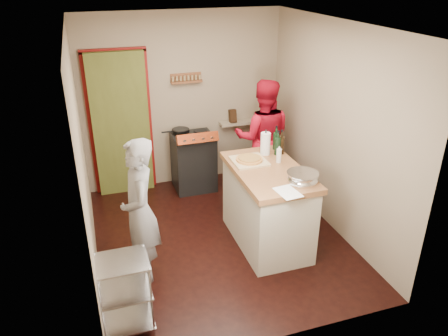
{
  "coord_description": "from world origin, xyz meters",
  "views": [
    {
      "loc": [
        -1.38,
        -4.46,
        3.17
      ],
      "look_at": [
        0.07,
        0.0,
        0.96
      ],
      "focal_mm": 35.0,
      "sensor_mm": 36.0,
      "label": 1
    }
  ],
  "objects_px": {
    "wire_shelving": "(124,292)",
    "island": "(267,205)",
    "stove": "(194,161)",
    "person_stripe": "(140,212)",
    "person_red": "(263,138)"
  },
  "relations": [
    {
      "from": "wire_shelving",
      "to": "island",
      "type": "height_order",
      "value": "island"
    },
    {
      "from": "island",
      "to": "stove",
      "type": "bearing_deg",
      "value": 106.18
    },
    {
      "from": "wire_shelving",
      "to": "person_stripe",
      "type": "height_order",
      "value": "person_stripe"
    },
    {
      "from": "stove",
      "to": "wire_shelving",
      "type": "relative_size",
      "value": 1.26
    },
    {
      "from": "island",
      "to": "person_red",
      "type": "distance_m",
      "value": 1.41
    },
    {
      "from": "person_stripe",
      "to": "person_red",
      "type": "xyz_separation_m",
      "value": [
        2.0,
        1.46,
        0.05
      ]
    },
    {
      "from": "wire_shelving",
      "to": "island",
      "type": "distance_m",
      "value": 2.05
    },
    {
      "from": "person_red",
      "to": "island",
      "type": "bearing_deg",
      "value": 90.68
    },
    {
      "from": "stove",
      "to": "wire_shelving",
      "type": "bearing_deg",
      "value": -116.85
    },
    {
      "from": "stove",
      "to": "island",
      "type": "relative_size",
      "value": 0.71
    },
    {
      "from": "stove",
      "to": "person_red",
      "type": "relative_size",
      "value": 0.58
    },
    {
      "from": "stove",
      "to": "person_red",
      "type": "height_order",
      "value": "person_red"
    },
    {
      "from": "island",
      "to": "person_red",
      "type": "height_order",
      "value": "person_red"
    },
    {
      "from": "person_red",
      "to": "stove",
      "type": "bearing_deg",
      "value": -2.44
    },
    {
      "from": "wire_shelving",
      "to": "island",
      "type": "relative_size",
      "value": 0.57
    }
  ]
}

